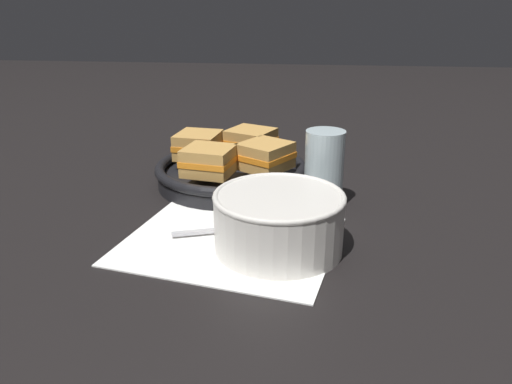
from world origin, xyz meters
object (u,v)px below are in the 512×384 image
Objects in this scene: soup_bowl at (279,218)px; spoon at (241,228)px; sandwich_near_left at (250,141)px; sandwich_far_right at (265,156)px; drinking_glass at (324,169)px; sandwich_far_left at (209,161)px; sandwich_near_right at (198,145)px; skillet at (231,173)px.

soup_bowl reaches higher than spoon.
sandwich_near_left is at bearing 104.32° from soup_bowl.
sandwich_near_left is (-0.02, 0.27, 0.06)m from spoon.
sandwich_near_left is (-0.08, 0.31, 0.02)m from soup_bowl.
sandwich_far_right is 0.87× the size of drinking_glass.
drinking_glass is (0.19, -0.02, -0.00)m from sandwich_far_left.
sandwich_far_left is at bearing 174.49° from drinking_glass.
drinking_glass is (0.06, 0.16, 0.02)m from soup_bowl.
soup_bowl is 0.17m from drinking_glass.
spoon is at bearing -85.26° from sandwich_near_left.
sandwich_near_right is at bearing -156.88° from sandwich_near_left.
spoon is 0.18m from drinking_glass.
skillet is at bearing 84.48° from spoon.
sandwich_near_left is at bearing 68.12° from sandwich_far_left.
skillet is at bearing 113.23° from soup_bowl.
drinking_glass is (0.14, -0.15, -0.00)m from sandwich_near_left.
soup_bowl is 0.32m from sandwich_near_left.
soup_bowl is 0.22m from sandwich_far_right.
soup_bowl is at bearing -53.93° from sandwich_far_left.
sandwich_near_right is (-0.07, 0.03, 0.04)m from skillet.
sandwich_far_right is (-0.04, 0.22, 0.02)m from soup_bowl.
drinking_glass is at bearing -25.41° from sandwich_near_right.
soup_bowl is 1.88× the size of sandwich_far_left.
sandwich_far_right is 0.12m from drinking_glass.
skillet is 2.94× the size of sandwich_far_left.
sandwich_far_left is (-0.03, -0.07, 0.04)m from skillet.
sandwich_far_right is at bearing 100.42° from soup_bowl.
sandwich_far_right is (0.04, -0.09, 0.00)m from sandwich_near_left.
drinking_glass is (0.12, 0.12, 0.06)m from spoon.
skillet is (-0.05, 0.20, 0.01)m from spoon.
sandwich_far_right is at bearing 150.33° from drinking_glass.
drinking_glass is at bearing -5.51° from sandwich_far_left.
sandwich_near_left reaches higher than soup_bowl.
sandwich_near_right is (-0.09, -0.04, 0.00)m from sandwich_near_left.
skillet is at bearing 153.26° from drinking_glass.
drinking_glass is at bearing -29.67° from sandwich_far_right.
sandwich_near_left is 0.10m from sandwich_near_right.
spoon is 1.12× the size of drinking_glass.
sandwich_far_right is (0.02, 0.18, 0.06)m from spoon.
sandwich_near_right is at bearing 158.12° from sandwich_far_right.
sandwich_near_left is 0.96× the size of sandwich_far_right.
sandwich_near_left is at bearing 68.12° from skillet.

